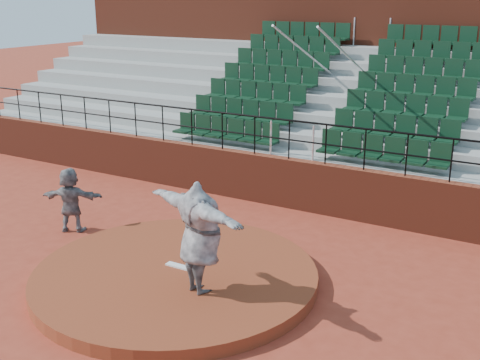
# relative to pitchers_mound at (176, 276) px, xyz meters

# --- Properties ---
(ground) EXTENTS (90.00, 90.00, 0.00)m
(ground) POSITION_rel_pitchers_mound_xyz_m (0.00, 0.00, -0.12)
(ground) COLOR #9D3723
(ground) RESTS_ON ground
(pitchers_mound) EXTENTS (5.50, 5.50, 0.25)m
(pitchers_mound) POSITION_rel_pitchers_mound_xyz_m (0.00, 0.00, 0.00)
(pitchers_mound) COLOR brown
(pitchers_mound) RESTS_ON ground
(pitching_rubber) EXTENTS (0.60, 0.15, 0.03)m
(pitching_rubber) POSITION_rel_pitchers_mound_xyz_m (0.00, 0.15, 0.14)
(pitching_rubber) COLOR white
(pitching_rubber) RESTS_ON pitchers_mound
(boundary_wall) EXTENTS (24.00, 0.30, 1.30)m
(boundary_wall) POSITION_rel_pitchers_mound_xyz_m (0.00, 5.00, 0.53)
(boundary_wall) COLOR maroon
(boundary_wall) RESTS_ON ground
(wall_railing) EXTENTS (24.04, 0.05, 1.03)m
(wall_railing) POSITION_rel_pitchers_mound_xyz_m (0.00, 5.00, 1.90)
(wall_railing) COLOR black
(wall_railing) RESTS_ON boundary_wall
(seating_deck) EXTENTS (24.00, 5.97, 4.63)m
(seating_deck) POSITION_rel_pitchers_mound_xyz_m (0.00, 8.65, 1.32)
(seating_deck) COLOR #9B9C96
(seating_deck) RESTS_ON ground
(press_box_facade) EXTENTS (24.00, 3.00, 7.10)m
(press_box_facade) POSITION_rel_pitchers_mound_xyz_m (0.00, 12.60, 3.43)
(press_box_facade) COLOR maroon
(press_box_facade) RESTS_ON ground
(pitcher) EXTENTS (2.63, 1.53, 2.07)m
(pitcher) POSITION_rel_pitchers_mound_xyz_m (0.89, -0.45, 1.16)
(pitcher) COLOR black
(pitcher) RESTS_ON pitchers_mound
(fielder) EXTENTS (1.49, 1.01, 1.54)m
(fielder) POSITION_rel_pitchers_mound_xyz_m (-3.65, 0.93, 0.65)
(fielder) COLOR black
(fielder) RESTS_ON ground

